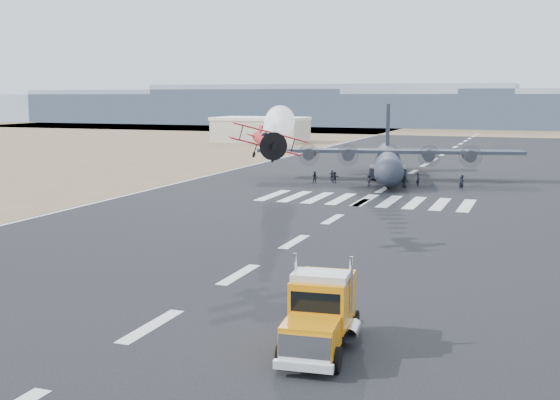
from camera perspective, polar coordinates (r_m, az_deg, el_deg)
The scene contains 20 objects.
ground at distance 39.98m, azimuth -10.42°, elevation -10.05°, with size 500.00×500.00×0.00m, color black.
scrub_far at distance 263.47m, azimuth 16.19°, elevation 5.45°, with size 500.00×80.00×0.00m, color olive.
runway_markings at distance 95.34m, azimuth 8.33°, elevation 0.82°, with size 60.00×260.00×0.01m, color silver, non-canonical shape.
ridge_seg_a at distance 362.82m, azimuth -15.99°, elevation 7.24°, with size 150.00×50.00×13.00m, color #8191A4.
ridge_seg_b at distance 328.55m, azimuth -6.74°, elevation 7.58°, with size 150.00×50.00×15.00m, color #8191A4.
ridge_seg_c at distance 304.47m, azimuth 4.32°, elevation 7.73°, with size 150.00×50.00×17.00m, color #8191A4.
ridge_seg_d at distance 293.15m, azimuth 16.70°, elevation 6.98°, with size 150.00×50.00×13.00m, color #8191A4.
hangar_left at distance 191.58m, azimuth -1.58°, elevation 5.77°, with size 24.50×14.50×6.70m.
semi_truck at distance 35.51m, azimuth 3.33°, elevation -9.03°, with size 3.68×8.96×3.96m.
aerobatic_biplane at distance 57.31m, azimuth -1.26°, elevation 4.85°, with size 6.13×5.91×3.22m.
smoke_trail at distance 86.92m, azimuth -0.04°, elevation 6.29°, with size 12.99×34.89×3.97m.
transport_aircraft at distance 107.75m, azimuth 8.76°, elevation 3.25°, with size 38.93×31.86×11.30m.
crew_a at distance 99.87m, azimuth 11.16°, elevation 1.64°, with size 0.68×0.56×1.87m, color black.
crew_b at distance 101.12m, azimuth 2.86°, elevation 1.84°, with size 0.86×0.53×1.77m, color black.
crew_c at distance 99.17m, azimuth 7.22°, elevation 1.62°, with size 1.07×0.50×1.66m, color black.
crew_d at distance 104.48m, azimuth 4.25°, elevation 2.00°, with size 0.93×0.48×1.59m, color black.
crew_e at distance 97.84m, azimuth 10.10°, elevation 1.50°, with size 0.87×0.53×1.78m, color black.
crew_f at distance 101.90m, azimuth 4.45°, elevation 1.85°, with size 1.55×0.50×1.67m, color black.
crew_g at distance 96.76m, azimuth 14.53°, elevation 1.31°, with size 0.69×0.57×1.89m, color black.
crew_h at distance 100.05m, azimuth 14.60°, elevation 1.49°, with size 0.84×0.52×1.72m, color black.
Camera 1 is at (19.68, -32.43, 12.65)m, focal length 45.00 mm.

